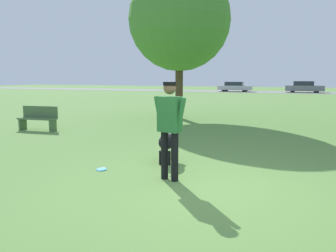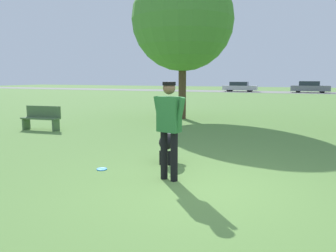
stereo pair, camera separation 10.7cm
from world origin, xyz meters
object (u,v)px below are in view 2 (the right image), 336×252
object	(u,v)px
dog	(168,142)
frisbee	(102,169)
park_bench	(42,117)
person	(169,122)
tree_near_left	(183,20)
parked_car_silver	(240,87)
parked_car_grey	(310,87)

from	to	relation	value
dog	frisbee	world-z (taller)	dog
frisbee	park_bench	bearing A→B (deg)	144.04
person	tree_near_left	world-z (taller)	tree_near_left
parked_car_silver	park_bench	xyz separation A→B (m)	(-0.93, -33.80, -0.18)
parked_car_grey	tree_near_left	bearing A→B (deg)	-102.80
dog	parked_car_grey	world-z (taller)	parked_car_grey
person	parked_car_grey	world-z (taller)	person
parked_car_silver	dog	bearing A→B (deg)	-83.19
person	park_bench	world-z (taller)	person
parked_car_silver	parked_car_grey	xyz separation A→B (m)	(8.30, 0.32, 0.04)
frisbee	park_bench	xyz separation A→B (m)	(-4.84, 3.51, 0.44)
person	park_bench	bearing A→B (deg)	164.79
dog	park_bench	distance (m)	6.33
dog	parked_car_grey	xyz separation A→B (m)	(3.39, 36.56, 0.22)
frisbee	tree_near_left	size ratio (longest dim) A/B	0.03
tree_near_left	parked_car_silver	bearing A→B (deg)	95.12
dog	parked_car_silver	size ratio (longest dim) A/B	0.24
parked_car_silver	park_bench	bearing A→B (deg)	-92.48
person	park_bench	xyz separation A→B (m)	(-6.35, 3.61, -0.61)
parked_car_silver	park_bench	size ratio (longest dim) A/B	2.99
person	park_bench	size ratio (longest dim) A/B	1.24
tree_near_left	frisbee	bearing A→B (deg)	-81.10
tree_near_left	park_bench	xyz separation A→B (m)	(-3.53, -4.88, -3.85)
dog	frisbee	distance (m)	1.53
dog	frisbee	xyz separation A→B (m)	(-1.00, -1.07, -0.44)
dog	tree_near_left	bearing A→B (deg)	7.00
dog	tree_near_left	xyz separation A→B (m)	(-2.32, 7.32, 3.85)
person	dog	bearing A→B (deg)	127.97
dog	parked_car_silver	distance (m)	36.57
frisbee	parked_car_grey	xyz separation A→B (m)	(4.39, 37.63, 0.66)
park_bench	parked_car_silver	bearing A→B (deg)	82.72
tree_near_left	parked_car_grey	world-z (taller)	tree_near_left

